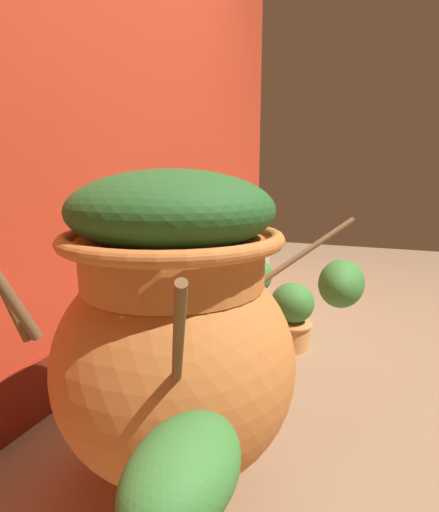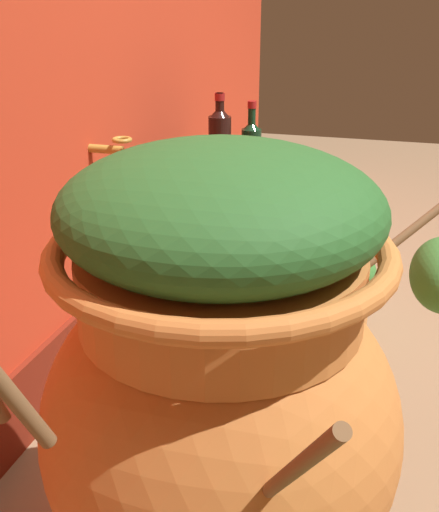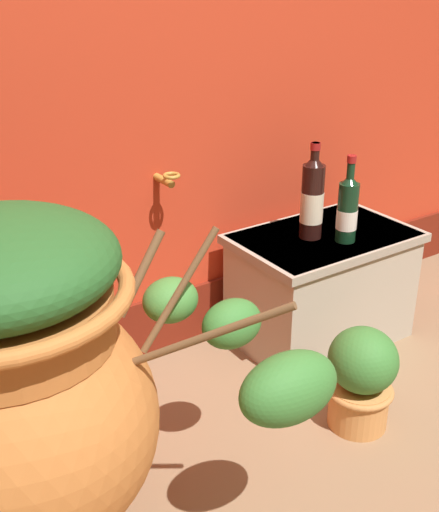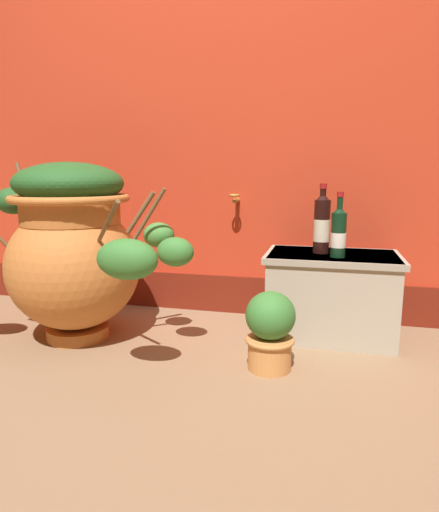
{
  "view_description": "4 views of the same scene",
  "coord_description": "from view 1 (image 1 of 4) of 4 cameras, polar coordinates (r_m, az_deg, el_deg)",
  "views": [
    {
      "loc": [
        -1.41,
        0.07,
        0.83
      ],
      "look_at": [
        0.11,
        0.68,
        0.49
      ],
      "focal_mm": 26.72,
      "sensor_mm": 36.0,
      "label": 1
    },
    {
      "loc": [
        -1.43,
        0.27,
        1.05
      ],
      "look_at": [
        0.07,
        0.72,
        0.38
      ],
      "focal_mm": 42.95,
      "sensor_mm": 36.0,
      "label": 2
    },
    {
      "loc": [
        -0.89,
        -0.72,
        1.32
      ],
      "look_at": [
        0.1,
        0.76,
        0.49
      ],
      "focal_mm": 46.37,
      "sensor_mm": 36.0,
      "label": 3
    },
    {
      "loc": [
        0.58,
        -1.31,
        0.8
      ],
      "look_at": [
        0.05,
        0.8,
        0.39
      ],
      "focal_mm": 30.74,
      "sensor_mm": 36.0,
      "label": 4
    }
  ],
  "objects": [
    {
      "name": "ground_plane",
      "position": [
        1.64,
        22.38,
        -19.72
      ],
      "size": [
        7.0,
        7.0,
        0.0
      ],
      "primitive_type": "plane",
      "color": "#896B4C"
    },
    {
      "name": "back_wall",
      "position": [
        1.87,
        -18.16,
        25.31
      ],
      "size": [
        4.4,
        0.33,
        2.6
      ],
      "color": "red",
      "rests_on": "ground_plane"
    },
    {
      "name": "terracotta_urn",
      "position": [
        1.01,
        -6.58,
        -10.64
      ],
      "size": [
        1.21,
        0.99,
        0.86
      ],
      "color": "#C17033",
      "rests_on": "ground_plane"
    },
    {
      "name": "stone_ledge",
      "position": [
        2.25,
        0.74,
        -4.04
      ],
      "size": [
        0.64,
        0.41,
        0.42
      ],
      "color": "#B2A893",
      "rests_on": "ground_plane"
    },
    {
      "name": "wine_bottle_left",
      "position": [
        2.13,
        -0.13,
        4.39
      ],
      "size": [
        0.08,
        0.08,
        0.33
      ],
      "color": "black",
      "rests_on": "stone_ledge"
    },
    {
      "name": "wine_bottle_middle",
      "position": [
        2.18,
        2.89,
        3.86
      ],
      "size": [
        0.07,
        0.07,
        0.3
      ],
      "color": "black",
      "rests_on": "stone_ledge"
    },
    {
      "name": "potted_shrub",
      "position": [
        1.93,
        10.8,
        -8.55
      ],
      "size": [
        0.2,
        0.21,
        0.33
      ],
      "color": "#D68E4C",
      "rests_on": "ground_plane"
    }
  ]
}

